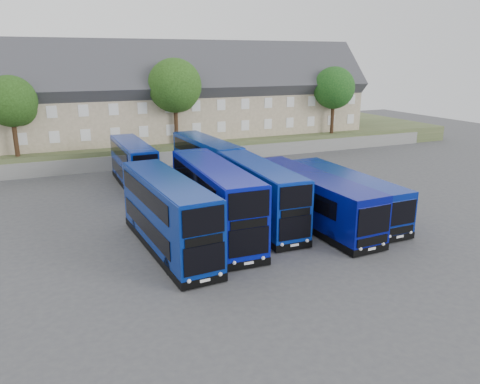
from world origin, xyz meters
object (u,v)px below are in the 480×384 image
coach_east_a (311,199)px  tree_far (342,83)px  tree_west (13,103)px  tree_east (334,89)px  tree_mid (176,88)px  dd_front_left (168,216)px  dd_front_mid (215,201)px

coach_east_a → tree_far: bearing=49.7°
tree_west → tree_far: bearing=9.5°
coach_east_a → tree_east: 29.14m
tree_west → tree_far: size_ratio=0.88×
tree_east → tree_far: (6.00, 7.00, 0.34)m
coach_east_a → tree_mid: 24.33m
tree_far → dd_front_left: bearing=-137.7°
coach_east_a → tree_west: size_ratio=1.67×
dd_front_left → tree_mid: size_ratio=1.22×
tree_far → coach_east_a: bearing=-127.9°
dd_front_mid → tree_east: size_ratio=1.43×
tree_far → tree_west: bearing=-170.5°
tree_west → tree_far: tree_far is taller
coach_east_a → tree_west: (-18.79, 22.81, 5.35)m
dd_front_left → tree_east: bearing=36.9°
tree_west → tree_east: (36.00, 0.00, 0.34)m
tree_mid → tree_east: bearing=-1.4°
dd_front_left → tree_far: size_ratio=1.29×
dd_front_left → tree_far: (33.59, 30.55, 5.57)m
tree_mid → tree_far: (26.00, 6.50, -0.34)m
dd_front_mid → tree_far: bearing=46.3°
tree_west → tree_mid: size_ratio=0.83×
dd_front_left → tree_far: bearing=38.7°
dd_front_mid → tree_east: bearing=44.8°
tree_mid → tree_far: tree_mid is taller
dd_front_left → tree_far: 45.75m
tree_west → tree_east: size_ratio=0.94×
dd_front_left → dd_front_mid: dd_front_mid is taller
coach_east_a → tree_mid: tree_mid is taller
coach_east_a → dd_front_mid: bearing=173.1°
tree_west → tree_far: 42.58m
dd_front_left → tree_west: 25.48m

